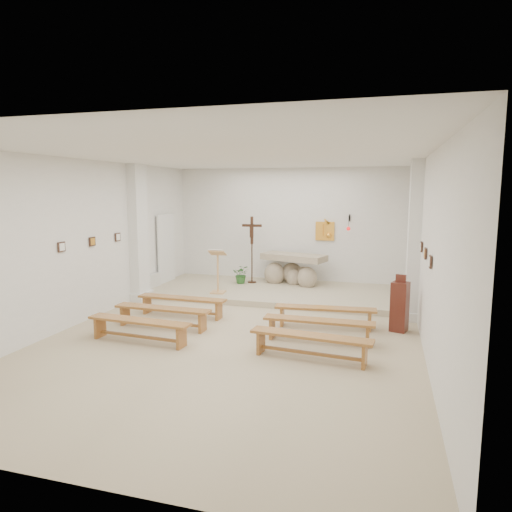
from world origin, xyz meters
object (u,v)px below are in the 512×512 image
(bench_left_front, at_px, (182,302))
(altar, at_px, (293,271))
(bench_right_front, at_px, (325,312))
(bench_left_second, at_px, (163,312))
(lectern, at_px, (218,271))
(bench_right_second, at_px, (319,325))
(bench_left_third, at_px, (139,325))
(bench_right_third, at_px, (311,341))
(crucifix_stand, at_px, (252,245))
(donation_pedestal, at_px, (400,306))

(bench_left_front, bearing_deg, altar, 63.94)
(bench_left_front, distance_m, bench_right_front, 3.25)
(altar, height_order, bench_left_second, altar)
(lectern, relative_size, bench_left_second, 0.57)
(lectern, height_order, bench_right_second, lectern)
(bench_left_third, bearing_deg, lectern, 91.40)
(bench_left_third, height_order, bench_right_third, same)
(lectern, distance_m, bench_right_third, 4.81)
(bench_right_third, bearing_deg, bench_left_front, 155.64)
(altar, xyz_separation_m, bench_right_third, (1.40, -5.43, -0.19))
(crucifix_stand, bearing_deg, bench_left_front, -102.14)
(altar, xyz_separation_m, bench_left_second, (-1.85, -4.49, -0.19))
(donation_pedestal, bearing_deg, crucifix_stand, 159.45)
(donation_pedestal, bearing_deg, bench_right_third, -107.93)
(bench_right_second, bearing_deg, bench_left_second, 179.83)
(donation_pedestal, distance_m, bench_right_third, 2.55)
(altar, height_order, crucifix_stand, crucifix_stand)
(bench_right_front, xyz_separation_m, bench_left_second, (-3.25, -0.94, 0.00))
(altar, xyz_separation_m, lectern, (-1.66, -1.74, 0.22))
(crucifix_stand, bearing_deg, lectern, -108.01)
(altar, height_order, bench_left_third, altar)
(bench_right_front, bearing_deg, crucifix_stand, 122.47)
(altar, bearing_deg, bench_left_second, -95.58)
(bench_left_front, bearing_deg, bench_left_third, -88.53)
(lectern, distance_m, donation_pedestal, 4.82)
(crucifix_stand, bearing_deg, bench_right_front, -53.61)
(bench_left_front, relative_size, bench_left_second, 1.00)
(donation_pedestal, xyz_separation_m, bench_right_front, (-1.48, -0.19, -0.19))
(crucifix_stand, height_order, donation_pedestal, crucifix_stand)
(altar, relative_size, bench_right_second, 0.95)
(bench_left_front, height_order, bench_right_front, same)
(lectern, relative_size, bench_left_front, 0.57)
(bench_right_front, distance_m, bench_left_second, 3.38)
(bench_left_third, bearing_deg, bench_right_front, 34.34)
(bench_left_second, xyz_separation_m, bench_right_second, (3.25, 0.00, 0.00))
(bench_left_second, distance_m, bench_right_third, 3.38)
(altar, relative_size, lectern, 1.67)
(lectern, bearing_deg, altar, 42.06)
(crucifix_stand, height_order, bench_left_third, crucifix_stand)
(lectern, bearing_deg, bench_left_front, -99.99)
(bench_right_front, distance_m, bench_right_third, 1.88)
(lectern, distance_m, crucifix_stand, 1.72)
(altar, xyz_separation_m, bench_right_front, (1.40, -3.55, -0.19))
(bench_right_second, bearing_deg, bench_right_front, 89.83)
(lectern, height_order, bench_left_third, lectern)
(altar, height_order, bench_left_front, altar)
(crucifix_stand, bearing_deg, bench_left_second, -99.77)
(bench_right_second, bearing_deg, crucifix_stand, 120.74)
(bench_right_front, bearing_deg, donation_pedestal, 2.44)
(altar, relative_size, bench_left_front, 0.95)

